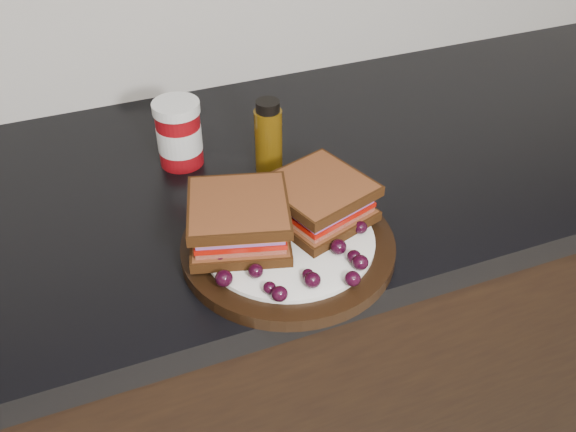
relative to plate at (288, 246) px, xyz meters
name	(u,v)px	position (x,y,z in m)	size (l,w,h in m)	color
base_cabinets	(236,375)	(-0.04, 0.19, -0.48)	(3.96, 0.58, 0.86)	black
countertop	(221,191)	(-0.04, 0.19, -0.03)	(3.98, 0.60, 0.04)	black
plate	(288,246)	(0.00, 0.00, 0.00)	(0.28, 0.28, 0.02)	black
sandwich_left	(239,220)	(-0.06, 0.02, 0.04)	(0.13, 0.13, 0.06)	brown
sandwich_right	(318,200)	(0.05, 0.03, 0.04)	(0.12, 0.12, 0.06)	brown
grape_0	(224,278)	(-0.10, -0.05, 0.03)	(0.02, 0.02, 0.02)	black
grape_1	(256,271)	(-0.06, -0.05, 0.02)	(0.02, 0.02, 0.02)	black
grape_2	(270,288)	(-0.06, -0.08, 0.02)	(0.02, 0.02, 0.01)	black
grape_3	(280,294)	(-0.05, -0.10, 0.02)	(0.02, 0.02, 0.02)	black
grape_4	(312,280)	(-0.01, -0.09, 0.02)	(0.02, 0.02, 0.02)	black
grape_5	(308,274)	(-0.01, -0.08, 0.02)	(0.01, 0.01, 0.01)	black
grape_6	(353,279)	(0.04, -0.11, 0.02)	(0.02, 0.02, 0.02)	black
grape_7	(360,262)	(0.06, -0.09, 0.02)	(0.02, 0.02, 0.02)	black
grape_8	(354,257)	(0.06, -0.07, 0.02)	(0.02, 0.02, 0.02)	black
grape_9	(338,247)	(0.05, -0.05, 0.02)	(0.02, 0.02, 0.02)	black
grape_10	(361,227)	(0.09, -0.02, 0.02)	(0.02, 0.02, 0.02)	black
grape_11	(342,224)	(0.07, -0.01, 0.02)	(0.02, 0.02, 0.01)	black
grape_12	(343,214)	(0.08, 0.01, 0.02)	(0.02, 0.02, 0.02)	black
grape_13	(319,201)	(0.06, 0.05, 0.02)	(0.02, 0.02, 0.02)	black
grape_14	(243,209)	(-0.04, 0.07, 0.02)	(0.02, 0.02, 0.02)	black
grape_15	(243,223)	(-0.05, 0.04, 0.02)	(0.02, 0.02, 0.02)	black
grape_16	(221,242)	(-0.09, 0.02, 0.02)	(0.02, 0.02, 0.02)	black
grape_17	(224,242)	(-0.08, 0.01, 0.02)	(0.02, 0.02, 0.02)	black
grape_18	(221,261)	(-0.10, -0.02, 0.02)	(0.02, 0.02, 0.02)	black
grape_19	(241,219)	(-0.05, 0.05, 0.02)	(0.02, 0.02, 0.02)	black
grape_20	(244,241)	(-0.06, 0.00, 0.02)	(0.02, 0.02, 0.02)	black
grape_21	(239,245)	(-0.07, 0.00, 0.02)	(0.02, 0.02, 0.01)	black
condiment_jar	(179,133)	(-0.08, 0.26, 0.04)	(0.07, 0.07, 0.11)	maroon
oil_bottle	(268,136)	(0.04, 0.19, 0.05)	(0.04, 0.04, 0.12)	#4F3507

